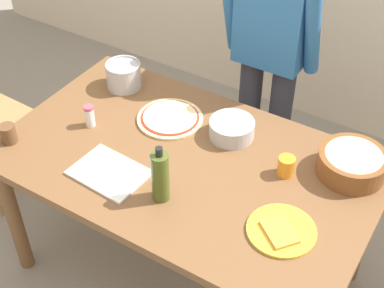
{
  "coord_description": "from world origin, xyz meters",
  "views": [
    {
      "loc": [
        0.93,
        -1.46,
        2.33
      ],
      "look_at": [
        0.0,
        0.05,
        0.81
      ],
      "focal_mm": 51.84,
      "sensor_mm": 36.0,
      "label": 1
    }
  ],
  "objects": [
    {
      "name": "steel_pot",
      "position": [
        -0.55,
        0.3,
        0.83
      ],
      "size": [
        0.17,
        0.17,
        0.13
      ],
      "color": "#B7B7BC",
      "rests_on": "dining_table"
    },
    {
      "name": "popcorn_bowl",
      "position": [
        0.62,
        0.29,
        0.82
      ],
      "size": [
        0.28,
        0.28,
        0.11
      ],
      "color": "brown",
      "rests_on": "dining_table"
    },
    {
      "name": "cup_orange",
      "position": [
        0.39,
        0.14,
        0.8
      ],
      "size": [
        0.07,
        0.07,
        0.08
      ],
      "primitive_type": "cylinder",
      "color": "orange",
      "rests_on": "dining_table"
    },
    {
      "name": "plate_with_slice",
      "position": [
        0.51,
        -0.15,
        0.77
      ],
      "size": [
        0.26,
        0.26,
        0.02
      ],
      "color": "gold",
      "rests_on": "dining_table"
    },
    {
      "name": "olive_oil_bottle",
      "position": [
        0.04,
        -0.24,
        0.87
      ],
      "size": [
        0.07,
        0.07,
        0.26
      ],
      "color": "#47561E",
      "rests_on": "dining_table"
    },
    {
      "name": "dining_table",
      "position": [
        0.0,
        0.0,
        0.67
      ],
      "size": [
        1.6,
        0.96,
        0.76
      ],
      "color": "brown",
      "rests_on": "ground"
    },
    {
      "name": "mixing_bowl_steel",
      "position": [
        0.09,
        0.24,
        0.8
      ],
      "size": [
        0.2,
        0.2,
        0.08
      ],
      "color": "#B7B7BC",
      "rests_on": "dining_table"
    },
    {
      "name": "person_cook",
      "position": [
        0.02,
        0.76,
        0.94
      ],
      "size": [
        0.49,
        0.25,
        1.62
      ],
      "color": "#2D2D38",
      "rests_on": "ground"
    },
    {
      "name": "ground",
      "position": [
        0.0,
        0.0,
        0.0
      ],
      "size": [
        8.0,
        8.0,
        0.0
      ],
      "primitive_type": "plane",
      "color": "gray"
    },
    {
      "name": "pizza_raw_on_board",
      "position": [
        -0.21,
        0.19,
        0.77
      ],
      "size": [
        0.3,
        0.3,
        0.02
      ],
      "color": "beige",
      "rests_on": "dining_table"
    },
    {
      "name": "cup_small_brown",
      "position": [
        -0.72,
        -0.3,
        0.8
      ],
      "size": [
        0.07,
        0.07,
        0.08
      ],
      "primitive_type": "cylinder",
      "color": "brown",
      "rests_on": "dining_table"
    },
    {
      "name": "salt_shaker",
      "position": [
        -0.49,
        -0.03,
        0.81
      ],
      "size": [
        0.04,
        0.04,
        0.11
      ],
      "color": "white",
      "rests_on": "dining_table"
    },
    {
      "name": "cutting_board_white",
      "position": [
        -0.22,
        -0.24,
        0.77
      ],
      "size": [
        0.31,
        0.24,
        0.01
      ],
      "primitive_type": "cube",
      "rotation": [
        0.0,
        0.0,
        -0.07
      ],
      "color": "white",
      "rests_on": "dining_table"
    }
  ]
}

